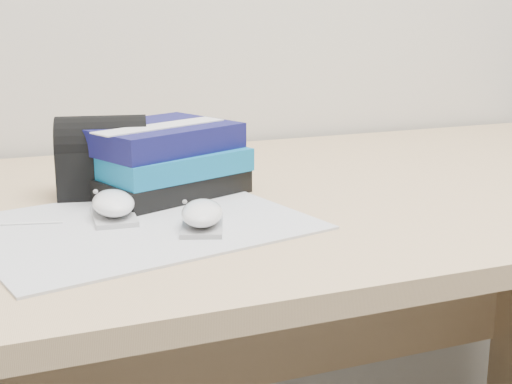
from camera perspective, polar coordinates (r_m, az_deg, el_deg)
name	(u,v)px	position (r m, az deg, el deg)	size (l,w,h in m)	color
desk	(267,313)	(1.23, 0.85, -9.69)	(1.60, 0.80, 0.73)	tan
mousepad	(139,224)	(0.93, -9.33, -2.56)	(0.40, 0.31, 0.00)	#9FA0A8
mouse_rear	(113,205)	(0.95, -11.34, -1.04)	(0.06, 0.10, 0.04)	#ADADAF
mouse_front	(202,215)	(0.89, -4.34, -1.86)	(0.08, 0.10, 0.04)	#98989A
book_stack	(161,160)	(1.07, -7.63, 2.55)	(0.26, 0.24, 0.11)	black
pouch	(103,158)	(1.07, -12.16, 2.71)	(0.14, 0.11, 0.12)	black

